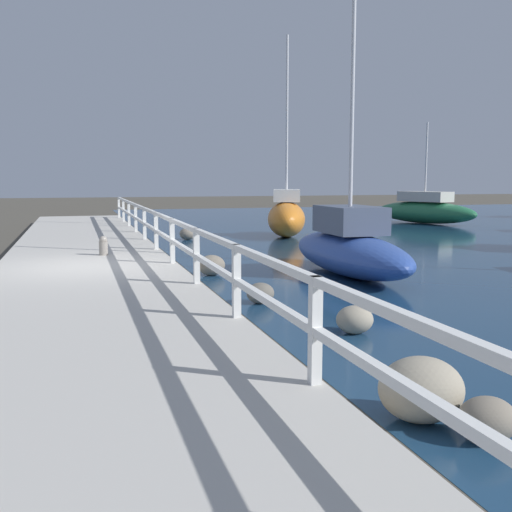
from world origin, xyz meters
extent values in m
plane|color=#4C473D|center=(0.00, 0.00, 0.00)|extent=(120.00, 120.00, 0.00)
cube|color=beige|center=(0.00, 0.00, 0.16)|extent=(3.76, 36.00, 0.33)
cube|color=white|center=(1.78, -8.10, 0.81)|extent=(0.10, 0.10, 0.97)
cube|color=white|center=(1.78, -5.40, 0.81)|extent=(0.10, 0.10, 0.97)
cube|color=white|center=(1.78, -2.70, 0.81)|extent=(0.10, 0.10, 0.97)
cube|color=white|center=(1.78, 0.00, 0.81)|extent=(0.10, 0.10, 0.97)
cube|color=white|center=(1.78, 2.70, 0.81)|extent=(0.10, 0.10, 0.97)
cube|color=white|center=(1.78, 5.40, 0.81)|extent=(0.10, 0.10, 0.97)
cube|color=white|center=(1.78, 8.10, 0.81)|extent=(0.10, 0.10, 0.97)
cube|color=white|center=(1.78, 10.80, 0.81)|extent=(0.10, 0.10, 0.97)
cube|color=white|center=(1.78, 13.50, 0.81)|extent=(0.10, 0.10, 0.97)
cube|color=white|center=(1.78, 16.20, 0.81)|extent=(0.10, 0.10, 0.97)
cube|color=white|center=(1.78, 0.00, 1.26)|extent=(0.09, 32.50, 0.08)
cube|color=white|center=(1.78, 0.00, 0.81)|extent=(0.09, 32.50, 0.08)
ellipsoid|color=slate|center=(2.66, 0.07, 0.23)|extent=(0.61, 0.55, 0.46)
ellipsoid|color=gray|center=(3.46, -5.48, 0.20)|extent=(0.53, 0.48, 0.40)
ellipsoid|color=slate|center=(3.58, 8.05, 0.22)|extent=(0.58, 0.52, 0.43)
ellipsoid|color=gray|center=(2.67, -8.42, 0.29)|extent=(0.77, 0.70, 0.58)
ellipsoid|color=#666056|center=(2.81, -3.15, 0.18)|extent=(0.49, 0.44, 0.36)
ellipsoid|color=slate|center=(2.97, -8.94, 0.18)|extent=(0.49, 0.44, 0.37)
cylinder|color=gray|center=(0.40, 1.83, 0.50)|extent=(0.21, 0.21, 0.34)
sphere|color=gray|center=(0.40, 1.83, 0.70)|extent=(0.19, 0.19, 0.19)
ellipsoid|color=#2D4C9E|center=(5.65, -0.72, 0.48)|extent=(1.69, 5.19, 0.94)
cube|color=#4C566B|center=(5.65, -0.72, 1.24)|extent=(1.14, 1.82, 0.60)
cylinder|color=silver|center=(5.65, -0.72, 3.46)|extent=(0.09, 0.09, 5.03)
ellipsoid|color=orange|center=(7.31, 8.12, 0.66)|extent=(2.48, 3.89, 1.30)
cube|color=silver|center=(7.31, 8.12, 1.54)|extent=(1.27, 1.36, 0.45)
cylinder|color=silver|center=(7.31, 8.12, 4.30)|extent=(0.09, 0.09, 5.97)
ellipsoid|color=#236B42|center=(16.03, 12.57, 0.54)|extent=(3.43, 5.87, 1.06)
cube|color=beige|center=(16.03, 12.57, 1.30)|extent=(1.90, 2.77, 0.48)
cylinder|color=silver|center=(16.03, 12.57, 2.95)|extent=(0.09, 0.09, 3.77)
camera|label=1|loc=(-0.22, -12.89, 2.15)|focal=42.00mm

